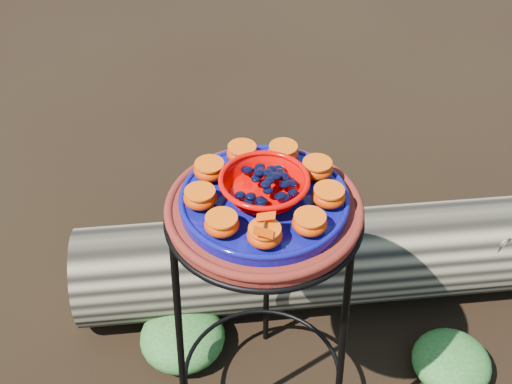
# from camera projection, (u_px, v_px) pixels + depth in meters

# --- Properties ---
(plant_stand) EXTENTS (0.44, 0.44, 0.70)m
(plant_stand) POSITION_uv_depth(u_px,v_px,m) (263.00, 324.00, 1.52)
(plant_stand) COLOR black
(plant_stand) RESTS_ON ground
(terracotta_saucer) EXTENTS (0.39, 0.39, 0.03)m
(terracotta_saucer) POSITION_uv_depth(u_px,v_px,m) (264.00, 211.00, 1.28)
(terracotta_saucer) COLOR #641309
(terracotta_saucer) RESTS_ON plant_stand
(cobalt_plate) EXTENTS (0.33, 0.33, 0.02)m
(cobalt_plate) POSITION_uv_depth(u_px,v_px,m) (264.00, 201.00, 1.26)
(cobalt_plate) COLOR #00094C
(cobalt_plate) RESTS_ON terracotta_saucer
(red_bowl) EXTENTS (0.17, 0.17, 0.05)m
(red_bowl) POSITION_uv_depth(u_px,v_px,m) (264.00, 188.00, 1.24)
(red_bowl) COLOR #D00200
(red_bowl) RESTS_ON cobalt_plate
(glass_gems) EXTENTS (0.13, 0.13, 0.02)m
(glass_gems) POSITION_uv_depth(u_px,v_px,m) (264.00, 174.00, 1.22)
(glass_gems) COLOR black
(glass_gems) RESTS_ON red_bowl
(orange_half_0) EXTENTS (0.06, 0.06, 0.04)m
(orange_half_0) POSITION_uv_depth(u_px,v_px,m) (265.00, 235.00, 1.15)
(orange_half_0) COLOR #C60C00
(orange_half_0) RESTS_ON cobalt_plate
(orange_half_1) EXTENTS (0.06, 0.06, 0.04)m
(orange_half_1) POSITION_uv_depth(u_px,v_px,m) (310.00, 223.00, 1.17)
(orange_half_1) COLOR #C60C00
(orange_half_1) RESTS_ON cobalt_plate
(orange_half_2) EXTENTS (0.06, 0.06, 0.04)m
(orange_half_2) POSITION_uv_depth(u_px,v_px,m) (329.00, 196.00, 1.23)
(orange_half_2) COLOR #C60C00
(orange_half_2) RESTS_ON cobalt_plate
(orange_half_3) EXTENTS (0.06, 0.06, 0.04)m
(orange_half_3) POSITION_uv_depth(u_px,v_px,m) (317.00, 169.00, 1.29)
(orange_half_3) COLOR #C60C00
(orange_half_3) RESTS_ON cobalt_plate
(orange_half_4) EXTENTS (0.06, 0.06, 0.04)m
(orange_half_4) POSITION_uv_depth(u_px,v_px,m) (283.00, 153.00, 1.33)
(orange_half_4) COLOR #C60C00
(orange_half_4) RESTS_ON cobalt_plate
(orange_half_5) EXTENTS (0.06, 0.06, 0.04)m
(orange_half_5) POSITION_uv_depth(u_px,v_px,m) (242.00, 153.00, 1.33)
(orange_half_5) COLOR #C60C00
(orange_half_5) RESTS_ON cobalt_plate
(orange_half_6) EXTENTS (0.06, 0.06, 0.04)m
(orange_half_6) POSITION_uv_depth(u_px,v_px,m) (210.00, 170.00, 1.29)
(orange_half_6) COLOR #C60C00
(orange_half_6) RESTS_ON cobalt_plate
(orange_half_7) EXTENTS (0.06, 0.06, 0.04)m
(orange_half_7) POSITION_uv_depth(u_px,v_px,m) (200.00, 198.00, 1.22)
(orange_half_7) COLOR #C60C00
(orange_half_7) RESTS_ON cobalt_plate
(orange_half_8) EXTENTS (0.06, 0.06, 0.04)m
(orange_half_8) POSITION_uv_depth(u_px,v_px,m) (222.00, 224.00, 1.17)
(orange_half_8) COLOR #C60C00
(orange_half_8) RESTS_ON cobalt_plate
(butterfly) EXTENTS (0.08, 0.05, 0.01)m
(butterfly) POSITION_uv_depth(u_px,v_px,m) (265.00, 225.00, 1.13)
(butterfly) COLOR #DC3900
(butterfly) RESTS_ON orange_half_0
(driftwood_log) EXTENTS (1.62, 0.67, 0.29)m
(driftwood_log) POSITION_uv_depth(u_px,v_px,m) (339.00, 257.00, 1.96)
(driftwood_log) COLOR black
(driftwood_log) RESTS_ON ground
(foliage_left) EXTENTS (0.25, 0.25, 0.12)m
(foliage_left) POSITION_uv_depth(u_px,v_px,m) (182.00, 336.00, 1.84)
(foliage_left) COLOR #1B4018
(foliage_left) RESTS_ON ground
(foliage_right) EXTENTS (0.22, 0.22, 0.11)m
(foliage_right) POSITION_uv_depth(u_px,v_px,m) (452.00, 361.00, 1.79)
(foliage_right) COLOR #1B4018
(foliage_right) RESTS_ON ground
(foliage_back) EXTENTS (0.32, 0.32, 0.16)m
(foliage_back) POSITION_uv_depth(u_px,v_px,m) (256.00, 259.00, 2.05)
(foliage_back) COLOR #1B4018
(foliage_back) RESTS_ON ground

